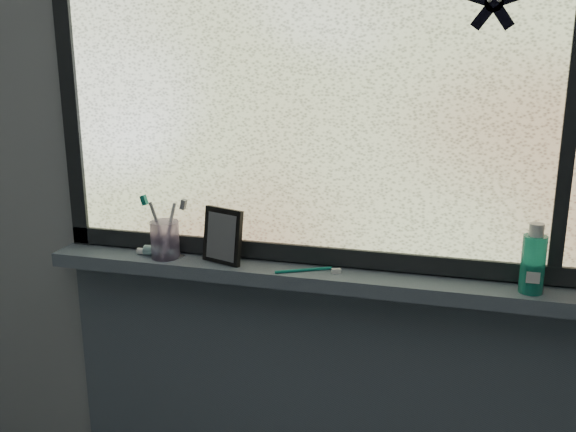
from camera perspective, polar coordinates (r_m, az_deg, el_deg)
The scene contains 13 objects.
wall_back at distance 1.79m, azimuth 3.64°, elevation 2.90°, with size 3.00×0.01×2.50m, color #9EA3A8.
windowsill at distance 1.79m, azimuth 3.01°, elevation -5.46°, with size 1.62×0.14×0.04m, color slate.
sill_apron at distance 2.07m, azimuth 3.17°, elevation -18.23°, with size 1.62×0.02×0.98m, color slate.
window_pane at distance 1.72m, azimuth 3.64°, elevation 11.86°, with size 1.50×0.01×1.00m, color silver.
frame_bottom at distance 1.81m, azimuth 3.36°, elevation -3.47°, with size 1.60×0.03×0.05m, color black.
frame_left at distance 2.03m, azimuth -18.86°, elevation 11.59°, with size 0.05×0.03×1.10m, color black.
frame_mullion at distance 1.70m, azimuth 24.14°, elevation 10.56°, with size 0.04×0.03×1.00m, color black.
starfish_sticker at distance 1.68m, azimuth 17.84°, elevation 17.60°, with size 0.15×0.02×0.15m, color black, non-canonical shape.
vanity_mirror at distance 1.83m, azimuth -5.83°, elevation -1.76°, with size 0.13×0.06×0.16m, color black.
toothpaste_tube at distance 1.93m, azimuth -11.42°, elevation -3.07°, with size 0.17×0.04×0.03m, color silver, non-canonical shape.
toothbrush_cup at distance 1.90m, azimuth -10.88°, elevation -2.06°, with size 0.08×0.08×0.11m, color #AF95C5.
toothbrush_lying at distance 1.77m, azimuth 1.39°, elevation -4.75°, with size 0.20×0.02×0.01m, color #0C7466, non-canonical shape.
mouthwash_bottle at distance 1.71m, azimuth 20.99°, elevation -3.53°, with size 0.06×0.06×0.15m, color #22B095.
Camera 1 is at (0.35, -0.40, 1.63)m, focal length 40.00 mm.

